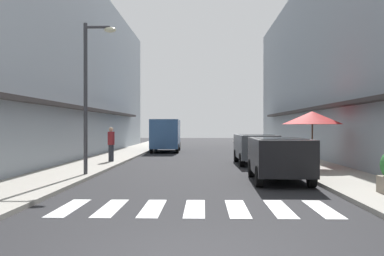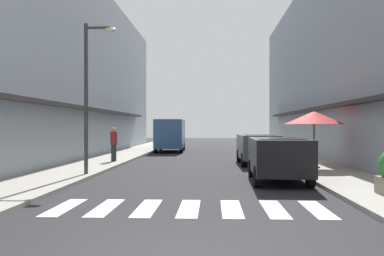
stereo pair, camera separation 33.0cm
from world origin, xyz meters
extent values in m
plane|color=#232326|center=(0.00, 17.42, 0.00)|extent=(95.80, 95.80, 0.00)
cube|color=#9E998E|center=(-5.06, 17.42, 0.06)|extent=(2.56, 60.97, 0.12)
cube|color=#9E998E|center=(5.06, 17.42, 0.06)|extent=(2.56, 60.97, 0.12)
cube|color=#939EA8|center=(-8.84, 18.60, 5.33)|extent=(5.00, 41.19, 10.66)
cube|color=#332D2D|center=(-6.09, 18.60, 2.80)|extent=(0.50, 28.84, 0.16)
cube|color=#939EA8|center=(8.84, 18.60, 5.50)|extent=(5.00, 41.19, 11.00)
cube|color=#332D2D|center=(6.09, 18.60, 2.80)|extent=(0.50, 28.84, 0.16)
cube|color=silver|center=(-2.85, 3.91, 0.01)|extent=(0.45, 2.20, 0.01)
cube|color=silver|center=(-1.90, 3.91, 0.01)|extent=(0.45, 2.20, 0.01)
cube|color=silver|center=(-0.95, 3.91, 0.01)|extent=(0.45, 2.20, 0.01)
cube|color=silver|center=(0.00, 3.91, 0.01)|extent=(0.45, 2.20, 0.01)
cube|color=silver|center=(0.95, 3.91, 0.01)|extent=(0.45, 2.20, 0.01)
cube|color=silver|center=(1.90, 3.91, 0.01)|extent=(0.45, 2.20, 0.01)
cube|color=silver|center=(2.85, 3.91, 0.01)|extent=(0.45, 2.20, 0.01)
cube|color=black|center=(2.72, 8.84, 0.89)|extent=(1.85, 4.17, 1.13)
cube|color=black|center=(2.72, 8.63, 1.19)|extent=(1.53, 2.35, 0.56)
cylinder|color=black|center=(1.96, 10.22, 0.32)|extent=(0.24, 0.65, 0.64)
cylinder|color=black|center=(3.55, 10.18, 0.32)|extent=(0.24, 0.65, 0.64)
cylinder|color=black|center=(1.89, 7.50, 0.32)|extent=(0.24, 0.65, 0.64)
cylinder|color=black|center=(3.48, 7.46, 0.32)|extent=(0.24, 0.65, 0.64)
cube|color=#4C5156|center=(2.72, 15.60, 0.89)|extent=(1.81, 4.30, 1.13)
cube|color=black|center=(2.72, 15.38, 1.19)|extent=(1.51, 2.41, 0.56)
cylinder|color=black|center=(1.91, 16.99, 0.32)|extent=(0.23, 0.64, 0.64)
cylinder|color=black|center=(3.50, 17.02, 0.32)|extent=(0.23, 0.64, 0.64)
cylinder|color=black|center=(1.95, 14.17, 0.32)|extent=(0.23, 0.64, 0.64)
cylinder|color=black|center=(3.54, 14.20, 0.32)|extent=(0.23, 0.64, 0.64)
cube|color=#33598C|center=(-2.57, 26.22, 1.34)|extent=(2.07, 5.44, 2.03)
cube|color=black|center=(-2.57, 25.95, 2.09)|extent=(1.71, 3.06, 0.56)
cylinder|color=black|center=(-3.51, 27.98, 0.32)|extent=(0.23, 0.64, 0.64)
cylinder|color=black|center=(-1.72, 28.02, 0.32)|extent=(0.23, 0.64, 0.64)
cylinder|color=black|center=(-3.43, 24.41, 0.32)|extent=(0.23, 0.64, 0.64)
cylinder|color=black|center=(-1.64, 24.45, 0.32)|extent=(0.23, 0.64, 0.64)
cylinder|color=#38383D|center=(-4.10, 9.89, 2.87)|extent=(0.14, 0.14, 5.49)
cylinder|color=#38383D|center=(-3.65, 9.89, 5.46)|extent=(0.90, 0.10, 0.10)
ellipsoid|color=beige|center=(-3.20, 9.89, 5.36)|extent=(0.44, 0.28, 0.20)
cylinder|color=#262626|center=(4.80, 12.73, 0.15)|extent=(0.48, 0.48, 0.06)
cylinder|color=#4C3823|center=(4.80, 12.73, 1.17)|extent=(0.06, 0.06, 2.10)
cone|color=red|center=(4.80, 12.73, 2.22)|extent=(2.52, 2.52, 0.55)
cylinder|color=#282B33|center=(-4.39, 15.68, 0.53)|extent=(0.26, 0.26, 0.82)
cylinder|color=maroon|center=(-4.39, 15.68, 1.27)|extent=(0.34, 0.34, 0.65)
sphere|color=tan|center=(-4.39, 15.68, 1.71)|extent=(0.22, 0.22, 0.22)
camera|label=1|loc=(0.20, -5.94, 1.85)|focal=41.03mm
camera|label=2|loc=(0.53, -5.93, 1.85)|focal=41.03mm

